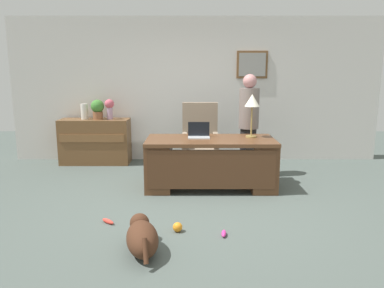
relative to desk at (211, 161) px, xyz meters
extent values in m
plane|color=#4C5651|center=(-0.20, -0.75, -0.40)|extent=(12.00, 12.00, 0.00)
cube|color=silver|center=(-0.20, 1.85, 0.95)|extent=(7.00, 0.12, 2.70)
cube|color=brown|center=(0.85, 1.78, 1.42)|extent=(0.58, 0.03, 0.51)
cube|color=gray|center=(0.85, 1.76, 1.42)|extent=(0.50, 0.01, 0.43)
cube|color=brown|center=(0.00, 0.03, 0.31)|extent=(1.87, 0.86, 0.05)
cube|color=brown|center=(-0.76, 0.03, -0.06)|extent=(0.36, 0.80, 0.69)
cube|color=brown|center=(0.76, 0.03, -0.06)|extent=(0.36, 0.80, 0.69)
cube|color=#4E2F1C|center=(0.00, -0.37, -0.03)|extent=(1.77, 0.04, 0.55)
cube|color=brown|center=(-2.08, 1.50, 0.01)|extent=(1.27, 0.48, 0.83)
cube|color=brown|center=(-2.08, 1.26, 0.11)|extent=(1.17, 0.02, 0.14)
cube|color=gray|center=(-0.13, 0.80, -0.03)|extent=(0.60, 0.58, 0.18)
cylinder|color=black|center=(-0.13, 0.80, -0.26)|extent=(0.10, 0.10, 0.28)
cylinder|color=black|center=(-0.13, 0.80, -0.38)|extent=(0.52, 0.52, 0.05)
cube|color=gray|center=(-0.13, 1.04, 0.42)|extent=(0.60, 0.12, 0.72)
cube|color=gray|center=(-0.39, 0.80, 0.17)|extent=(0.08, 0.50, 0.22)
cube|color=gray|center=(0.13, 0.80, 0.17)|extent=(0.08, 0.50, 0.22)
cylinder|color=#262323|center=(0.65, 0.65, 0.00)|extent=(0.26, 0.26, 0.80)
cylinder|color=slate|center=(0.65, 0.65, 0.71)|extent=(0.32, 0.32, 0.64)
sphere|color=tan|center=(0.65, 0.65, 1.15)|extent=(0.22, 0.22, 0.22)
ellipsoid|color=#472819|center=(-0.74, -2.04, -0.25)|extent=(0.42, 0.63, 0.30)
sphere|color=#472819|center=(-0.80, -1.76, -0.21)|extent=(0.20, 0.20, 0.20)
cylinder|color=#472819|center=(-0.68, -2.32, -0.23)|extent=(0.08, 0.15, 0.21)
cube|color=#B2B5BA|center=(-0.17, 0.09, 0.34)|extent=(0.32, 0.22, 0.01)
cube|color=black|center=(-0.17, 0.19, 0.45)|extent=(0.32, 0.01, 0.21)
cylinder|color=#9E8447|center=(0.61, 0.15, 0.34)|extent=(0.16, 0.16, 0.02)
cylinder|color=#9E8447|center=(0.61, 0.15, 0.57)|extent=(0.02, 0.02, 0.44)
cone|color=silver|center=(0.61, 0.15, 0.88)|extent=(0.22, 0.22, 0.18)
cylinder|color=#B691B1|center=(-1.79, 1.50, 0.54)|extent=(0.11, 0.11, 0.21)
sphere|color=#CD5568|center=(-1.79, 1.50, 0.71)|extent=(0.17, 0.17, 0.17)
cylinder|color=silver|center=(-2.25, 1.50, 0.57)|extent=(0.13, 0.13, 0.28)
cylinder|color=brown|center=(-2.01, 1.50, 0.50)|extent=(0.18, 0.18, 0.14)
sphere|color=#408033|center=(-2.01, 1.50, 0.67)|extent=(0.24, 0.24, 0.24)
sphere|color=orange|center=(-0.43, -1.55, -0.35)|extent=(0.10, 0.10, 0.10)
ellipsoid|color=#D8338C|center=(0.06, -1.65, -0.38)|extent=(0.07, 0.16, 0.05)
ellipsoid|color=#E53F33|center=(-1.23, -1.33, -0.38)|extent=(0.18, 0.16, 0.05)
camera|label=1|loc=(-0.27, -5.30, 1.31)|focal=34.72mm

